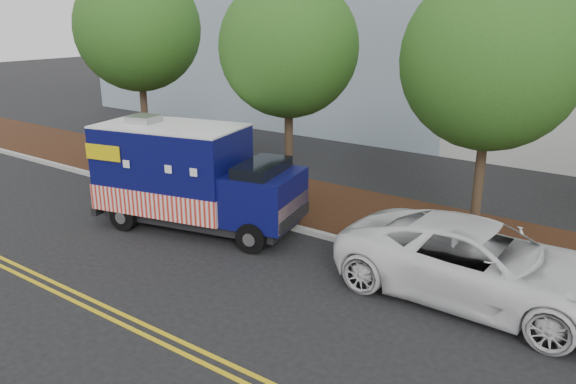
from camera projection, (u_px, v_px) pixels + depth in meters
The scene contains 11 objects.
ground at pixel (211, 230), 15.84m from camera, with size 120.00×120.00×0.00m, color black.
curb at pixel (243, 214), 16.90m from camera, with size 120.00×0.18×0.15m, color #9E9E99.
mulch_strip at pixel (284, 196), 18.52m from camera, with size 120.00×4.00×0.15m, color black.
centerline_near at pixel (71, 290), 12.41m from camera, with size 120.00×0.10×0.01m, color gold.
centerline_far at pixel (61, 295), 12.21m from camera, with size 120.00×0.10×0.01m, color gold.
tree_a at pixel (138, 29), 20.12m from camera, with size 4.48×4.48×7.57m.
tree_b at pixel (289, 48), 16.39m from camera, with size 4.11×4.11×6.95m.
tree_c at pixel (492, 60), 13.95m from camera, with size 4.56×4.56×7.03m.
sign_post at pixel (179, 163), 18.24m from camera, with size 0.06×0.06×2.40m, color #473828.
food_truck at pixel (189, 179), 15.73m from camera, with size 6.23×3.38×3.12m.
white_car at pixel (480, 263), 11.81m from camera, with size 2.77×6.01×1.67m, color white.
Camera 1 is at (10.42, -10.67, 5.88)m, focal length 35.00 mm.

